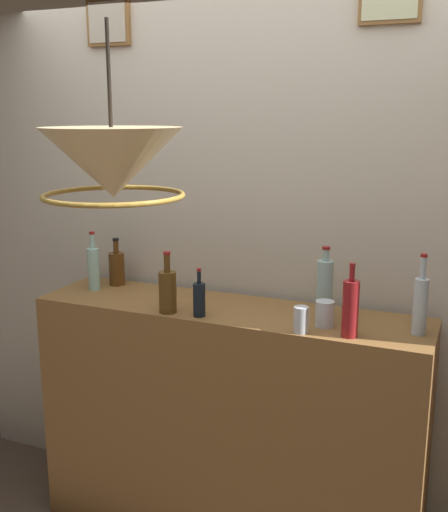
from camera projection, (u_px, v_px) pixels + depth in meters
name	position (u px, v px, depth m)	size (l,w,h in m)	color
panelled_rear_partition	(252.00, 221.00, 2.96)	(3.31, 0.15, 2.82)	beige
bar_shelf_unit	(228.00, 424.00, 2.90)	(1.79, 0.44, 1.14)	olive
liquor_bottle_vodka	(325.00, 287.00, 2.63)	(0.07, 0.07, 0.31)	#A2C3BE
liquor_bottle_whiskey	(350.00, 308.00, 2.40)	(0.06, 0.06, 0.29)	maroon
liquor_bottle_bourbon	(94.00, 267.00, 3.03)	(0.06, 0.06, 0.29)	#A7D7C7
liquor_bottle_scotch	(168.00, 290.00, 2.69)	(0.08, 0.08, 0.27)	brown
liquor_bottle_rum	(199.00, 299.00, 2.64)	(0.05, 0.05, 0.21)	black
liquor_bottle_mezcal	(420.00, 304.00, 2.42)	(0.06, 0.06, 0.33)	silver
liquor_bottle_gin	(117.00, 268.00, 3.12)	(0.08, 0.08, 0.24)	#593412
glass_tumbler_rocks	(325.00, 314.00, 2.52)	(0.08, 0.08, 0.11)	silver
glass_tumbler_highball	(301.00, 320.00, 2.45)	(0.06, 0.06, 0.11)	silver
pendant_lamp	(112.00, 165.00, 1.86)	(0.44, 0.44, 0.52)	beige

